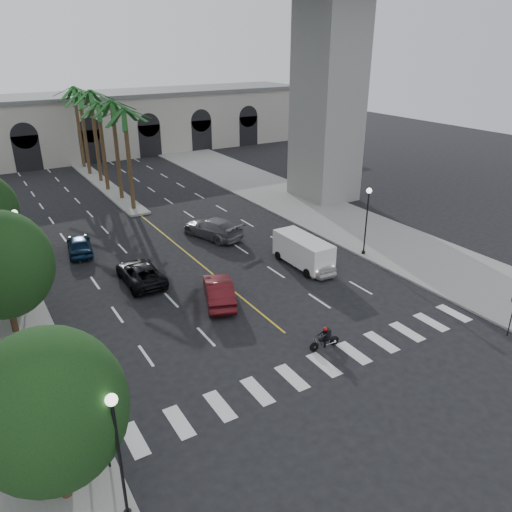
{
  "coord_description": "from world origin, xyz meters",
  "views": [
    {
      "loc": [
        -13.99,
        -17.73,
        15.27
      ],
      "look_at": [
        0.51,
        6.0,
        3.16
      ],
      "focal_mm": 35.0,
      "sensor_mm": 36.0,
      "label": 1
    }
  ],
  "objects_px": {
    "traffic_signal_near": "(102,418)",
    "car_a": "(313,262)",
    "car_c": "(141,273)",
    "car_d": "(213,228)",
    "cargo_van": "(303,251)",
    "pedestrian_b": "(61,357)",
    "pedestrian_a": "(29,380)",
    "lamp_post_left_far": "(20,241)",
    "lamp_post_left_near": "(118,448)",
    "car_e": "(79,245)",
    "traffic_signal_far": "(76,363)",
    "car_b": "(219,291)",
    "motorcycle_rider": "(326,338)",
    "lamp_post_right": "(367,216)"
  },
  "relations": [
    {
      "from": "car_b",
      "to": "traffic_signal_near",
      "type": "bearing_deg",
      "value": 65.72
    },
    {
      "from": "cargo_van",
      "to": "pedestrian_b",
      "type": "xyz_separation_m",
      "value": [
        -17.79,
        -4.14,
        -0.26
      ]
    },
    {
      "from": "car_e",
      "to": "pedestrian_a",
      "type": "bearing_deg",
      "value": 78.95
    },
    {
      "from": "car_b",
      "to": "car_d",
      "type": "relative_size",
      "value": 0.84
    },
    {
      "from": "cargo_van",
      "to": "pedestrian_a",
      "type": "xyz_separation_m",
      "value": [
        -19.43,
        -5.54,
        -0.08
      ]
    },
    {
      "from": "lamp_post_left_near",
      "to": "lamp_post_left_far",
      "type": "height_order",
      "value": "same"
    },
    {
      "from": "traffic_signal_near",
      "to": "traffic_signal_far",
      "type": "height_order",
      "value": "same"
    },
    {
      "from": "traffic_signal_far",
      "to": "car_d",
      "type": "relative_size",
      "value": 0.64
    },
    {
      "from": "traffic_signal_far",
      "to": "car_e",
      "type": "xyz_separation_m",
      "value": [
        4.22,
        18.23,
        -1.77
      ]
    },
    {
      "from": "lamp_post_left_far",
      "to": "lamp_post_left_near",
      "type": "bearing_deg",
      "value": -90.0
    },
    {
      "from": "pedestrian_b",
      "to": "cargo_van",
      "type": "bearing_deg",
      "value": 16.01
    },
    {
      "from": "lamp_post_left_far",
      "to": "lamp_post_right",
      "type": "bearing_deg",
      "value": -19.33
    },
    {
      "from": "traffic_signal_far",
      "to": "car_a",
      "type": "bearing_deg",
      "value": 19.62
    },
    {
      "from": "traffic_signal_near",
      "to": "car_a",
      "type": "xyz_separation_m",
      "value": [
        17.65,
        10.29,
        -1.82
      ]
    },
    {
      "from": "traffic_signal_near",
      "to": "traffic_signal_far",
      "type": "distance_m",
      "value": 4.0
    },
    {
      "from": "lamp_post_left_far",
      "to": "car_c",
      "type": "xyz_separation_m",
      "value": [
        6.64,
        -3.58,
        -2.51
      ]
    },
    {
      "from": "lamp_post_left_far",
      "to": "pedestrian_a",
      "type": "xyz_separation_m",
      "value": [
        -1.74,
        -12.66,
        -2.08
      ]
    },
    {
      "from": "car_a",
      "to": "car_e",
      "type": "bearing_deg",
      "value": -38.19
    },
    {
      "from": "lamp_post_left_near",
      "to": "lamp_post_right",
      "type": "bearing_deg",
      "value": 29.69
    },
    {
      "from": "lamp_post_right",
      "to": "traffic_signal_near",
      "type": "distance_m",
      "value": 25.02
    },
    {
      "from": "car_e",
      "to": "pedestrian_b",
      "type": "relative_size",
      "value": 2.7
    },
    {
      "from": "pedestrian_a",
      "to": "traffic_signal_near",
      "type": "bearing_deg",
      "value": -98.67
    },
    {
      "from": "motorcycle_rider",
      "to": "car_e",
      "type": "relative_size",
      "value": 0.42
    },
    {
      "from": "traffic_signal_near",
      "to": "pedestrian_a",
      "type": "bearing_deg",
      "value": 107.47
    },
    {
      "from": "car_a",
      "to": "car_c",
      "type": "distance_m",
      "value": 12.04
    },
    {
      "from": "car_c",
      "to": "car_e",
      "type": "distance_m",
      "value": 7.67
    },
    {
      "from": "car_e",
      "to": "car_c",
      "type": "bearing_deg",
      "value": 116.8
    },
    {
      "from": "lamp_post_right",
      "to": "cargo_van",
      "type": "bearing_deg",
      "value": 170.29
    },
    {
      "from": "traffic_signal_near",
      "to": "cargo_van",
      "type": "relative_size",
      "value": 0.71
    },
    {
      "from": "car_a",
      "to": "cargo_van",
      "type": "distance_m",
      "value": 1.21
    },
    {
      "from": "car_d",
      "to": "pedestrian_b",
      "type": "xyz_separation_m",
      "value": [
        -14.77,
        -12.74,
        0.13
      ]
    },
    {
      "from": "pedestrian_b",
      "to": "car_d",
      "type": "bearing_deg",
      "value": 43.69
    },
    {
      "from": "car_a",
      "to": "pedestrian_b",
      "type": "height_order",
      "value": "pedestrian_b"
    },
    {
      "from": "lamp_post_right",
      "to": "traffic_signal_near",
      "type": "bearing_deg",
      "value": -155.18
    },
    {
      "from": "lamp_post_right",
      "to": "pedestrian_a",
      "type": "height_order",
      "value": "lamp_post_right"
    },
    {
      "from": "lamp_post_right",
      "to": "car_e",
      "type": "bearing_deg",
      "value": 147.58
    },
    {
      "from": "car_c",
      "to": "car_d",
      "type": "bearing_deg",
      "value": -146.9
    },
    {
      "from": "cargo_van",
      "to": "pedestrian_a",
      "type": "distance_m",
      "value": 20.2
    },
    {
      "from": "traffic_signal_far",
      "to": "pedestrian_a",
      "type": "relative_size",
      "value": 1.84
    },
    {
      "from": "lamp_post_left_near",
      "to": "pedestrian_a",
      "type": "bearing_deg",
      "value": 101.77
    },
    {
      "from": "pedestrian_b",
      "to": "lamp_post_left_near",
      "type": "bearing_deg",
      "value": -86.51
    },
    {
      "from": "lamp_post_right",
      "to": "car_a",
      "type": "height_order",
      "value": "lamp_post_right"
    },
    {
      "from": "lamp_post_left_far",
      "to": "traffic_signal_near",
      "type": "distance_m",
      "value": 18.51
    },
    {
      "from": "lamp_post_left_near",
      "to": "pedestrian_a",
      "type": "xyz_separation_m",
      "value": [
        -1.74,
        8.34,
        -2.08
      ]
    },
    {
      "from": "lamp_post_left_near",
      "to": "car_c",
      "type": "distance_m",
      "value": 18.81
    },
    {
      "from": "car_e",
      "to": "lamp_post_right",
      "type": "bearing_deg",
      "value": 156.82
    },
    {
      "from": "lamp_post_left_far",
      "to": "traffic_signal_far",
      "type": "distance_m",
      "value": 14.52
    },
    {
      "from": "lamp_post_left_far",
      "to": "car_e",
      "type": "relative_size",
      "value": 1.23
    },
    {
      "from": "car_a",
      "to": "cargo_van",
      "type": "height_order",
      "value": "cargo_van"
    },
    {
      "from": "lamp_post_left_near",
      "to": "motorcycle_rider",
      "type": "bearing_deg",
      "value": 20.66
    }
  ]
}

